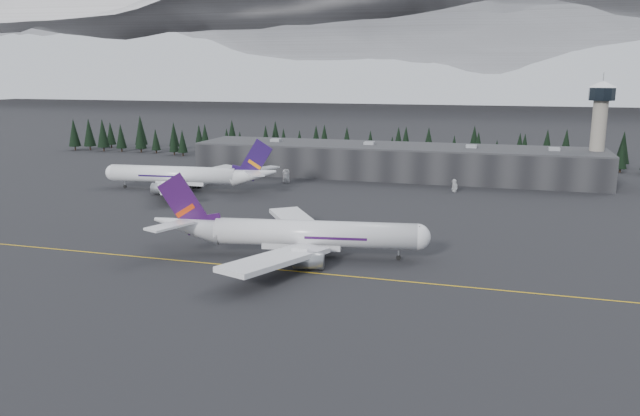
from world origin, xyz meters
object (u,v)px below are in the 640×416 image
(terminal, at_px, (394,161))
(gse_vehicle_a, at_px, (286,181))
(control_tower, at_px, (599,121))
(jet_main, at_px, (290,233))
(gse_vehicle_b, at_px, (455,190))
(jet_parked, at_px, (188,175))

(terminal, xyz_separation_m, gse_vehicle_a, (-36.38, -26.23, -5.57))
(terminal, distance_m, control_tower, 76.98)
(terminal, height_order, jet_main, jet_main)
(gse_vehicle_a, distance_m, gse_vehicle_b, 62.79)
(jet_main, bearing_deg, jet_parked, 123.61)
(jet_main, bearing_deg, gse_vehicle_a, 100.95)
(jet_parked, xyz_separation_m, gse_vehicle_b, (91.00, 22.82, -4.54))
(terminal, xyz_separation_m, jet_parked, (-64.60, -50.25, -0.97))
(terminal, distance_m, gse_vehicle_b, 38.47)
(jet_main, height_order, jet_parked, jet_parked)
(terminal, relative_size, gse_vehicle_a, 30.37)
(jet_parked, bearing_deg, terminal, -147.25)
(control_tower, relative_size, gse_vehicle_a, 7.16)
(terminal, height_order, gse_vehicle_a, terminal)
(gse_vehicle_a, bearing_deg, terminal, 21.94)
(terminal, distance_m, jet_parked, 81.85)
(control_tower, distance_m, gse_vehicle_b, 61.64)
(jet_parked, distance_m, gse_vehicle_a, 37.35)
(jet_parked, height_order, gse_vehicle_a, jet_parked)
(jet_main, distance_m, jet_parked, 90.13)
(terminal, relative_size, gse_vehicle_b, 34.48)
(jet_main, distance_m, gse_vehicle_b, 94.18)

